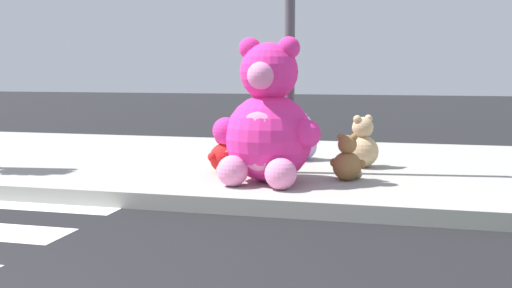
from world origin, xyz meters
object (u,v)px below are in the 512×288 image
Objects in this scene: plush_brown at (347,161)px; plush_lime at (260,142)px; plush_red at (225,154)px; plush_lavender at (301,141)px; plush_pink_large at (268,125)px; plush_tan at (361,146)px; sign_pole at (290,12)px.

plush_lime is (-1.10, 0.82, 0.06)m from plush_brown.
plush_red is 1.29m from plush_lavender.
plush_lavender is (0.08, 1.53, -0.34)m from plush_pink_large.
plush_pink_large is at bearing -125.89° from plush_tan.
plush_brown is 0.75× the size of plush_lime.
sign_pole is at bearing 15.36° from plush_red.
plush_pink_large reaches higher than plush_lavender.
plush_lime is at bearing 130.90° from sign_pole.
plush_brown is 0.83× the size of plush_lavender.
plush_tan is (1.39, 0.74, 0.03)m from plush_red.
sign_pole reaches higher than plush_lime.
sign_pole is 1.67m from plush_brown.
plush_brown is 0.91× the size of plush_red.
plush_lime is 0.60m from plush_lavender.
plush_tan is at bearing 37.35° from sign_pole.
plush_pink_large is 2.47× the size of plush_lavender.
sign_pole is 5.36× the size of plush_tan.
plush_lime is 1.06× the size of plush_tan.
plush_pink_large is 2.99× the size of plush_brown.
plush_tan reaches higher than plush_lavender.
plush_pink_large reaches higher than plush_tan.
plush_red is at bearing -106.88° from plush_lime.
plush_lavender reaches higher than plush_brown.
plush_brown is at bearing -95.21° from plush_tan.
plush_tan reaches higher than plush_brown.
plush_pink_large is 2.72× the size of plush_red.
plush_brown is 1.38m from plush_lime.
plush_lime is at bearing -135.55° from plush_lavender.
sign_pole is at bearing 80.30° from plush_pink_large.
sign_pole is 1.74m from plush_lavender.
plush_red is at bearing -119.73° from plush_lavender.
plush_lime is at bearing -178.24° from plush_tan.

